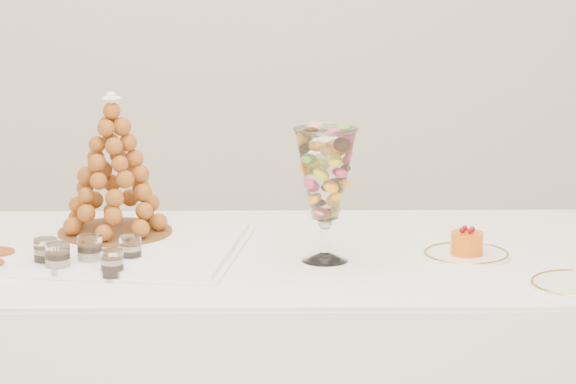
{
  "coord_description": "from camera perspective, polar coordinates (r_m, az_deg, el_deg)",
  "views": [
    {
      "loc": [
        0.0,
        -2.82,
        1.67
      ],
      "look_at": [
        0.12,
        0.22,
        0.99
      ],
      "focal_mm": 85.0,
      "sensor_mm": 36.0,
      "label": 1
    }
  ],
  "objects": [
    {
      "name": "verrine_d",
      "position": [
        3.08,
        -9.61,
        -2.81
      ],
      "size": [
        0.06,
        0.06,
        0.07
      ],
      "primitive_type": "cylinder",
      "rotation": [
        0.0,
        0.0,
        -0.13
      ],
      "color": "white",
      "rests_on": "buffet_table"
    },
    {
      "name": "verrine_b",
      "position": [
        3.12,
        -8.28,
        -2.52
      ],
      "size": [
        0.06,
        0.06,
        0.08
      ],
      "primitive_type": "cylinder",
      "rotation": [
        0.0,
        0.0,
        0.04
      ],
      "color": "white",
      "rests_on": "buffet_table"
    },
    {
      "name": "verrine_c",
      "position": [
        3.14,
        -6.62,
        -2.47
      ],
      "size": [
        0.07,
        0.07,
        0.07
      ],
      "primitive_type": "cylinder",
      "rotation": [
        0.0,
        0.0,
        -0.32
      ],
      "color": "white",
      "rests_on": "buffet_table"
    },
    {
      "name": "cake_plate",
      "position": [
        3.22,
        7.47,
        -2.63
      ],
      "size": [
        0.2,
        0.2,
        0.01
      ],
      "primitive_type": "cylinder",
      "color": "white",
      "rests_on": "buffet_table"
    },
    {
      "name": "macaron_vase",
      "position": [
        3.12,
        1.57,
        0.7
      ],
      "size": [
        0.14,
        0.14,
        0.31
      ],
      "color": "white",
      "rests_on": "buffet_table"
    },
    {
      "name": "verrine_e",
      "position": [
        3.03,
        -7.37,
        -3.04
      ],
      "size": [
        0.06,
        0.06,
        0.07
      ],
      "primitive_type": "cylinder",
      "rotation": [
        0.0,
        0.0,
        0.32
      ],
      "color": "white",
      "rests_on": "buffet_table"
    },
    {
      "name": "croquembouche",
      "position": [
        3.32,
        -7.32,
        1.13
      ],
      "size": [
        0.29,
        0.29,
        0.35
      ],
      "rotation": [
        0.0,
        0.0,
        -0.28
      ],
      "color": "brown",
      "rests_on": "lace_tray"
    },
    {
      "name": "lace_tray",
      "position": [
        3.28,
        -8.07,
        -2.25
      ],
      "size": [
        0.74,
        0.61,
        0.02
      ],
      "primitive_type": "cube",
      "rotation": [
        0.0,
        0.0,
        -0.18
      ],
      "color": "white",
      "rests_on": "buffet_table"
    },
    {
      "name": "mousse_cake",
      "position": [
        3.21,
        7.49,
        -2.12
      ],
      "size": [
        0.08,
        0.08,
        0.07
      ],
      "color": "#DD630A",
      "rests_on": "cake_plate"
    },
    {
      "name": "verrine_a",
      "position": [
        3.13,
        -10.09,
        -2.59
      ],
      "size": [
        0.06,
        0.06,
        0.07
      ],
      "primitive_type": "cylinder",
      "rotation": [
        0.0,
        0.0,
        0.14
      ],
      "color": "white",
      "rests_on": "buffet_table"
    }
  ]
}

